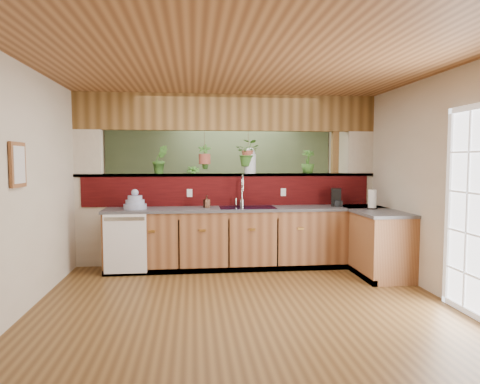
{
  "coord_description": "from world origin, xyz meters",
  "views": [
    {
      "loc": [
        -0.55,
        -5.26,
        1.59
      ],
      "look_at": [
        0.11,
        0.7,
        1.15
      ],
      "focal_mm": 32.0,
      "sensor_mm": 36.0,
      "label": 1
    }
  ],
  "objects": [
    {
      "name": "wall_left",
      "position": [
        -2.3,
        0.0,
        1.3
      ],
      "size": [
        0.02,
        7.0,
        2.6
      ],
      "primitive_type": "cube",
      "color": "beige",
      "rests_on": "ground"
    },
    {
      "name": "shelf_plant_a",
      "position": [
        -1.42,
        3.25,
        1.16
      ],
      "size": [
        0.23,
        0.18,
        0.37
      ],
      "primitive_type": "imported",
      "rotation": [
        0.0,
        0.0,
        -0.29
      ],
      "color": "#366A24",
      "rests_on": "shelving_console"
    },
    {
      "name": "ground",
      "position": [
        0.0,
        0.0,
        0.0
      ],
      "size": [
        4.6,
        7.0,
        0.01
      ],
      "primitive_type": "cube",
      "color": "brown",
      "rests_on": "ground"
    },
    {
      "name": "wall_back",
      "position": [
        0.0,
        3.5,
        1.3
      ],
      "size": [
        4.6,
        0.02,
        2.6
      ],
      "primitive_type": "cube",
      "color": "beige",
      "rests_on": "ground"
    },
    {
      "name": "countertop",
      "position": [
        0.84,
        0.87,
        0.45
      ],
      "size": [
        4.14,
        1.52,
        0.9
      ],
      "color": "brown",
      "rests_on": "ground"
    },
    {
      "name": "sage_backwall",
      "position": [
        0.0,
        3.48,
        1.3
      ],
      "size": [
        4.55,
        0.02,
        2.55
      ],
      "primitive_type": "cube",
      "color": "#596B49",
      "rests_on": "ground"
    },
    {
      "name": "dishwasher",
      "position": [
        -1.48,
        0.66,
        0.46
      ],
      "size": [
        0.58,
        0.03,
        0.82
      ],
      "color": "white",
      "rests_on": "ground"
    },
    {
      "name": "pass_through_partition",
      "position": [
        0.03,
        1.35,
        1.19
      ],
      "size": [
        4.6,
        0.21,
        2.6
      ],
      "color": "beige",
      "rests_on": "ground"
    },
    {
      "name": "ceiling",
      "position": [
        0.0,
        0.0,
        2.6
      ],
      "size": [
        4.6,
        7.0,
        0.01
      ],
      "primitive_type": "cube",
      "color": "brown",
      "rests_on": "ground"
    },
    {
      "name": "coffee_maker",
      "position": [
        1.62,
        1.02,
        1.02
      ],
      "size": [
        0.14,
        0.24,
        0.27
      ],
      "rotation": [
        0.0,
        0.0,
        -0.3
      ],
      "color": "black",
      "rests_on": "countertop"
    },
    {
      "name": "ledge_plant_left",
      "position": [
        -1.04,
        1.35,
        1.61
      ],
      "size": [
        0.29,
        0.27,
        0.43
      ],
      "primitive_type": "imported",
      "rotation": [
        0.0,
        0.0,
        0.4
      ],
      "color": "#366A24",
      "rests_on": "pass_through_ledge"
    },
    {
      "name": "dish_stack",
      "position": [
        -1.37,
        0.95,
        0.99
      ],
      "size": [
        0.33,
        0.33,
        0.29
      ],
      "color": "#929CBD",
      "rests_on": "countertop"
    },
    {
      "name": "floor_plant",
      "position": [
        1.07,
        2.79,
        0.33
      ],
      "size": [
        0.61,
        0.54,
        0.67
      ],
      "primitive_type": "imported",
      "rotation": [
        0.0,
        0.0,
        0.02
      ],
      "color": "#366A24",
      "rests_on": "ground"
    },
    {
      "name": "ledge_plant_right",
      "position": [
        1.26,
        1.35,
        1.58
      ],
      "size": [
        0.22,
        0.22,
        0.37
      ],
      "primitive_type": "imported",
      "rotation": [
        0.0,
        0.0,
        -0.05
      ],
      "color": "#366A24",
      "rests_on": "pass_through_ledge"
    },
    {
      "name": "faucet",
      "position": [
        0.19,
        1.13,
        1.16
      ],
      "size": [
        0.21,
        0.21,
        0.48
      ],
      "color": "#B7B7B2",
      "rests_on": "countertop"
    },
    {
      "name": "header_beam",
      "position": [
        0.0,
        1.35,
        2.33
      ],
      "size": [
        4.6,
        0.15,
        0.55
      ],
      "primitive_type": "cube",
      "color": "brown",
      "rests_on": "ground"
    },
    {
      "name": "glass_jar",
      "position": [
        0.34,
        1.35,
        1.59
      ],
      "size": [
        0.18,
        0.18,
        0.4
      ],
      "color": "silver",
      "rests_on": "pass_through_ledge"
    },
    {
      "name": "wall_right",
      "position": [
        2.3,
        0.0,
        1.3
      ],
      "size": [
        0.02,
        7.0,
        2.6
      ],
      "primitive_type": "cube",
      "color": "beige",
      "rests_on": "ground"
    },
    {
      "name": "framed_print",
      "position": [
        -2.27,
        -0.8,
        1.55
      ],
      "size": [
        0.04,
        0.35,
        0.45
      ],
      "color": "brown",
      "rests_on": "wall_left"
    },
    {
      "name": "pass_through_ledge",
      "position": [
        0.0,
        1.35,
        1.37
      ],
      "size": [
        4.6,
        0.21,
        0.04
      ],
      "primitive_type": "cube",
      "color": "brown",
      "rests_on": "ground"
    },
    {
      "name": "shelf_plant_b",
      "position": [
        -0.55,
        3.25,
        1.23
      ],
      "size": [
        0.31,
        0.31,
        0.51
      ],
      "primitive_type": "imported",
      "rotation": [
        0.0,
        0.0,
        0.08
      ],
      "color": "#366A24",
      "rests_on": "shelving_console"
    },
    {
      "name": "hanging_plant_b",
      "position": [
        0.31,
        1.35,
        1.88
      ],
      "size": [
        0.46,
        0.44,
        0.53
      ],
      "color": "brown",
      "rests_on": "header_beam"
    },
    {
      "name": "navy_sink",
      "position": [
        0.25,
        0.98,
        0.82
      ],
      "size": [
        0.82,
        0.5,
        0.18
      ],
      "color": "black",
      "rests_on": "countertop"
    },
    {
      "name": "hanging_plant_a",
      "position": [
        -0.37,
        1.35,
        1.78
      ],
      "size": [
        0.22,
        0.18,
        0.51
      ],
      "color": "brown",
      "rests_on": "header_beam"
    },
    {
      "name": "french_door",
      "position": [
        2.27,
        -1.3,
        1.05
      ],
      "size": [
        0.06,
        1.02,
        2.16
      ],
      "primitive_type": "cube",
      "color": "white",
      "rests_on": "ground"
    },
    {
      "name": "soap_dispenser",
      "position": [
        -0.35,
        1.01,
        0.99
      ],
      "size": [
        0.11,
        0.11,
        0.18
      ],
      "primitive_type": "imported",
      "rotation": [
        0.0,
        0.0,
        0.35
      ],
      "color": "#351F13",
      "rests_on": "countertop"
    },
    {
      "name": "wall_front",
      "position": [
        0.0,
        -3.5,
        1.3
      ],
      "size": [
        4.6,
        0.02,
        2.6
      ],
      "primitive_type": "cube",
      "color": "beige",
      "rests_on": "ground"
    },
    {
      "name": "paper_towel",
      "position": [
        2.0,
        0.58,
        1.03
      ],
      "size": [
        0.14,
        0.14,
        0.3
      ],
      "color": "black",
      "rests_on": "countertop"
    },
    {
      "name": "shelving_console",
      "position": [
        -0.85,
        3.25,
        0.5
      ],
      "size": [
        1.46,
        0.69,
        0.94
      ],
      "primitive_type": "cube",
      "rotation": [
        0.0,
        0.0,
        0.23
      ],
      "color": "black",
      "rests_on": "ground"
    }
  ]
}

